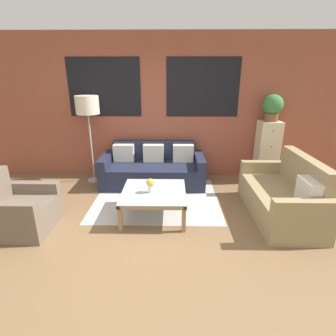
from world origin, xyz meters
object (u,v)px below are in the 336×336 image
Objects in this scene: armchair_corner at (19,211)px; couch_dark at (153,169)px; floor_lamp at (87,108)px; potted_plant at (273,107)px; coffee_table at (154,194)px; drawer_cabinet at (267,151)px; flower_vase at (150,184)px; settee_vintage at (283,197)px.

couch_dark is at bearing 44.53° from armchair_corner.
floor_lamp is at bearing 74.19° from armchair_corner.
couch_dark is at bearing -174.52° from potted_plant.
couch_dark reaches higher than coffee_table.
armchair_corner is at bearing -154.37° from drawer_cabinet.
couch_dark is 1.17× the size of floor_lamp.
drawer_cabinet is at bearing 25.63° from armchair_corner.
potted_plant is 2.34× the size of flower_vase.
potted_plant reaches higher than coffee_table.
couch_dark is at bearing -4.99° from floor_lamp.
floor_lamp reaches higher than drawer_cabinet.
potted_plant is (2.25, 0.22, 1.18)m from couch_dark.
flower_vase is (1.77, 0.34, 0.26)m from armchair_corner.
floor_lamp reaches higher than flower_vase.
settee_vintage is at bearing -98.47° from potted_plant.
armchair_corner is at bearing -105.81° from floor_lamp.
floor_lamp is at bearing 175.01° from couch_dark.
flower_vase is at bearing -177.61° from settee_vintage.
armchair_corner is at bearing -154.37° from potted_plant.
armchair_corner is at bearing -135.47° from couch_dark.
couch_dark is at bearing 92.49° from flower_vase.
floor_lamp reaches higher than settee_vintage.
armchair_corner reaches higher than flower_vase.
couch_dark is 1.64× the size of drawer_cabinet.
flower_vase is (-2.19, -1.56, -0.06)m from drawer_cabinet.
potted_plant is (0.00, 0.00, 0.87)m from drawer_cabinet.
floor_lamp is at bearing 131.13° from flower_vase.
settee_vintage reaches higher than couch_dark.
floor_lamp is 7.84× the size of flower_vase.
drawer_cabinet reaches higher than coffee_table.
settee_vintage is at bearing 2.39° from flower_vase.
floor_lamp is (-3.23, 1.37, 1.14)m from settee_vintage.
flower_vase reaches higher than coffee_table.
potted_plant reaches higher than couch_dark.
settee_vintage is 1.93m from coffee_table.
coffee_table is at bearing -85.44° from couch_dark.
couch_dark is 2.09× the size of coffee_table.
coffee_table is (0.10, -1.29, 0.06)m from couch_dark.
settee_vintage reaches higher than flower_vase.
settee_vintage is at bearing -22.88° from floor_lamp.
armchair_corner is at bearing -167.81° from coffee_table.
coffee_table is (1.82, 0.39, 0.07)m from armchair_corner.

